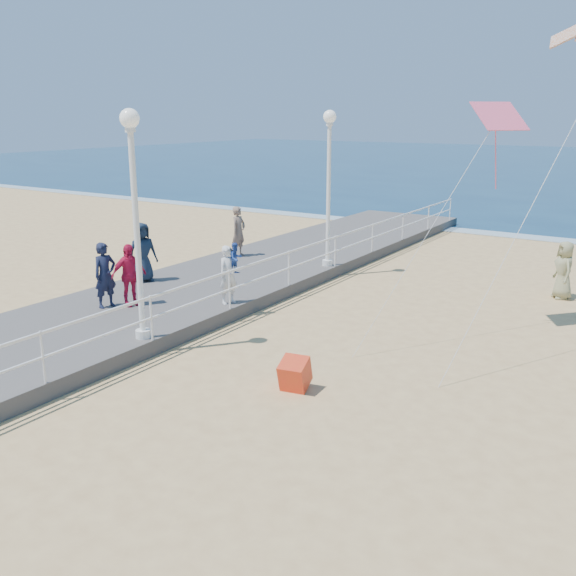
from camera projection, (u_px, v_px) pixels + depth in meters
The scene contains 15 objects.
ground at pixel (339, 406), 12.71m from camera, with size 160.00×160.00×0.00m, color #DBB473.
surf_line at pixel (552, 239), 29.33m from camera, with size 160.00×1.20×0.04m, color silver.
boardwalk at pixel (84, 330), 16.57m from camera, with size 5.00×44.00×0.40m, color #635E59.
railing at pixel (150, 306), 15.02m from camera, with size 0.05×42.00×0.55m.
lamp_post_mid at pixel (135, 202), 14.54m from camera, with size 0.44×0.44×5.32m.
lamp_post_far at pixel (329, 172), 21.84m from camera, with size 0.44×0.44×5.32m.
woman_holding_toddler at pixel (228, 275), 17.97m from camera, with size 0.60×0.40×1.66m, color silver.
toddler_held at pixel (236, 258), 17.90m from camera, with size 0.43×0.34×0.89m, color #2D50A9.
spectator_0 at pixel (105, 275), 17.62m from camera, with size 0.66×0.43×1.82m, color #181D34.
spectator_3 at pixel (129, 275), 17.78m from camera, with size 1.03×0.43×1.75m, color #D21A44.
spectator_4 at pixel (143, 252), 20.34m from camera, with size 0.93×0.60×1.89m, color #192637.
spectator_6 at pixel (239, 231), 23.96m from camera, with size 0.68×0.45×1.87m, color #806958.
beach_walker_c at pixel (564, 270), 19.88m from camera, with size 0.89×0.58×1.81m, color #959367.
box_kite at pixel (295, 377), 13.37m from camera, with size 0.55×0.55×0.60m, color red.
kite_diamond_pink at pixel (499, 116), 15.75m from camera, with size 1.16×1.16×0.02m, color #E75576.
Camera 1 is at (5.44, -10.34, 5.61)m, focal length 40.00 mm.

